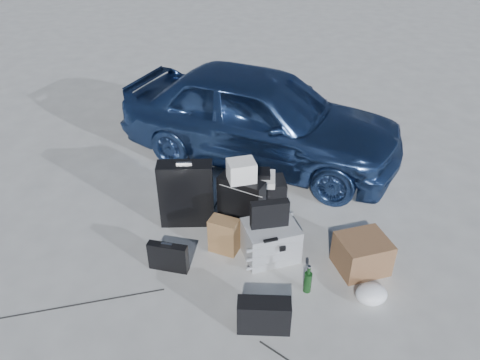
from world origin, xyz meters
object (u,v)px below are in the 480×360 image
Objects in this scene: suitcase_left at (186,194)px; duffel_bag at (255,193)px; suitcase_right at (241,203)px; briefcase at (168,257)px; pelican_case at (270,240)px; green_bottle at (308,279)px; cardboard_box at (362,254)px; car at (260,116)px.

suitcase_left reaches higher than duffel_bag.
briefcase is at bearing -107.45° from suitcase_right.
suitcase_left is 1.25× the size of suitcase_right.
pelican_case reaches higher than green_bottle.
suitcase_left is 1.89m from cardboard_box.
car is at bearing 74.23° from pelican_case.
pelican_case reaches higher than cardboard_box.
briefcase is (-0.97, -0.27, -0.04)m from pelican_case.
pelican_case is 1.04m from suitcase_left.
suitcase_left is 1.62× the size of cardboard_box.
pelican_case is 0.69× the size of suitcase_left.
car is 1.99m from pelican_case.
green_bottle is (0.67, -0.92, -0.15)m from suitcase_right.
suitcase_right reaches higher than pelican_case.
suitcase_right is (0.59, -0.02, -0.08)m from suitcase_left.
briefcase is 0.98m from suitcase_right.
suitcase_right is at bearing -7.71° from suitcase_left.
duffel_bag is 1.43m from cardboard_box.
suitcase_left is at bearing 143.31° from green_bottle.
car is at bearing 117.38° from cardboard_box.
car is at bearing 79.25° from briefcase.
car reaches higher than suitcase_left.
duffel_bag is at bearing 112.67° from green_bottle.
briefcase is at bearing -179.16° from car.
car is 1.65m from suitcase_left.
pelican_case is 0.85m from duffel_bag.
cardboard_box is 1.57× the size of green_bottle.
cardboard_box is at bearing 13.72° from briefcase.
suitcase_left is 0.59m from suitcase_right.
suitcase_left is at bearing -157.58° from suitcase_right.
pelican_case is at bearing -87.08° from duffel_bag.
car is 9.40× the size of briefcase.
duffel_bag is at bearing 138.60° from cardboard_box.
green_bottle is (0.53, -2.40, -0.47)m from car.
pelican_case is 0.58m from green_bottle.
suitcase_right reaches higher than green_bottle.
car reaches higher than suitcase_right.
suitcase_right is (-0.32, 0.45, 0.11)m from pelican_case.
suitcase_right is 1.15m from green_bottle.
cardboard_box reaches higher than green_bottle.
suitcase_left is (-0.73, -1.46, -0.25)m from car.
pelican_case is at bearing -33.32° from suitcase_left.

